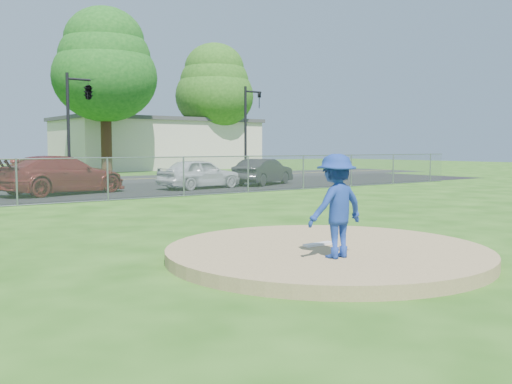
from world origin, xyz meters
The scene contains 14 objects.
ground centered at (0.00, 10.00, 0.00)m, with size 120.00×120.00×0.00m, color #204F11.
pitchers_mound centered at (0.00, 0.00, 0.10)m, with size 5.40×5.40×0.20m, color #957C51.
pitching_rubber centered at (0.00, 0.20, 0.22)m, with size 0.60×0.15×0.04m, color white.
chain_link_fence centered at (0.00, 12.00, 0.75)m, with size 40.00×0.06×1.50m, color gray.
parking_lot centered at (0.00, 16.50, 0.01)m, with size 50.00×8.00×0.01m, color black.
commercial_building centered at (16.00, 38.00, 2.16)m, with size 16.40×9.40×4.30m.
tree_right centered at (9.00, 32.00, 7.65)m, with size 7.28×7.28×11.63m.
tree_far_right centered at (20.00, 35.00, 7.06)m, with size 6.72×6.72×10.74m.
traffic_signal_center centered at (3.97, 22.00, 4.61)m, with size 1.42×2.48×5.60m.
traffic_signal_right centered at (14.24, 22.00, 3.36)m, with size 1.28×0.20×5.60m.
pitcher centered at (-0.53, -0.75, 0.99)m, with size 1.02×0.58×1.57m, color navy.
parked_car_darkred centered at (0.64, 15.83, 0.77)m, with size 2.13×5.25×1.52m, color maroon.
parked_car_pearl centered at (6.60, 15.19, 0.68)m, with size 1.59×3.94×1.34m, color silver.
parked_car_charcoal centered at (10.47, 15.52, 0.65)m, with size 1.36×3.89×1.28m, color black.
Camera 1 is at (-6.60, -6.91, 1.88)m, focal length 40.00 mm.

